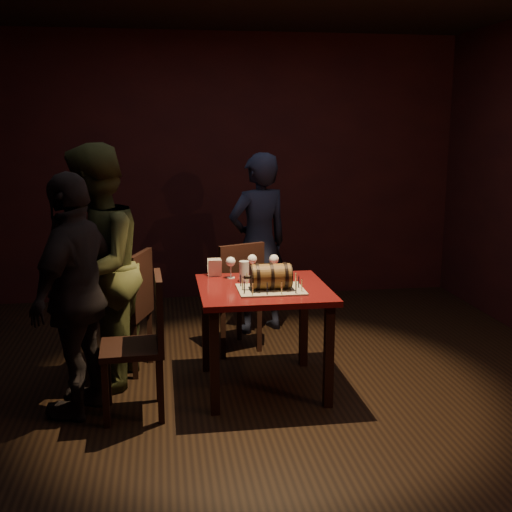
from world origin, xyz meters
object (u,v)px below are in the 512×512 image
wine_glass_right (274,260)px  person_left_rear (95,269)px  pub_table (263,302)px  barrel_cake (271,276)px  chair_left_front (144,337)px  person_left_front (77,295)px  pint_of_ale (244,272)px  wine_glass_mid (252,260)px  person_back (259,244)px  chair_back (236,291)px  wine_glass_left (231,263)px  chair_left_rear (130,305)px

wine_glass_right → person_left_rear: (-1.30, -0.13, 0.00)m
pub_table → person_left_rear: person_left_rear is taller
barrel_cake → chair_left_front: barrel_cake is taller
person_left_front → pint_of_ale: bearing=132.6°
wine_glass_right → person_left_front: 1.48m
wine_glass_mid → person_left_front: (-1.21, -0.56, -0.07)m
person_back → person_left_front: 2.07m
chair_back → person_left_front: 1.52m
barrel_cake → person_left_rear: 1.23m
chair_left_front → person_left_rear: size_ratio=0.53×
wine_glass_mid → person_left_rear: person_left_rear is taller
wine_glass_right → person_left_rear: bearing=-174.2°
barrel_cake → wine_glass_right: barrel_cake is taller
barrel_cake → chair_back: barrel_cake is taller
wine_glass_mid → chair_back: size_ratio=0.17×
barrel_cake → wine_glass_mid: barrel_cake is taller
person_left_front → pub_table: bearing=123.5°
barrel_cake → wine_glass_mid: bearing=97.8°
wine_glass_right → person_left_front: person_left_front is taller
person_left_rear → person_left_front: 0.41m
wine_glass_left → wine_glass_right: 0.33m
chair_back → chair_left_front: size_ratio=1.00×
person_back → person_left_front: person_back is taller
pint_of_ale → barrel_cake: bearing=-62.1°
pint_of_ale → chair_left_rear: bearing=159.3°
wine_glass_right → person_back: bearing=88.0°
person_left_front → barrel_cake: bearing=118.6°
pub_table → wine_glass_mid: (-0.03, 0.35, 0.23)m
pub_table → chair_left_rear: chair_left_rear is taller
wine_glass_left → pint_of_ale: bearing=-53.4°
chair_left_rear → wine_glass_mid: bearing=-8.5°
wine_glass_left → chair_left_front: size_ratio=0.17×
wine_glass_right → person_left_front: bearing=-159.0°
wine_glass_mid → wine_glass_right: 0.16m
wine_glass_mid → wine_glass_right: same height
person_left_front → chair_left_rear: bearing=-178.9°
barrel_cake → chair_left_front: bearing=-167.6°
barrel_cake → chair_back: 0.94m
wine_glass_left → pint_of_ale: size_ratio=1.07×
person_left_rear → wine_glass_right: bearing=107.0°
pub_table → wine_glass_right: wine_glass_right is taller
wine_glass_left → person_left_front: bearing=-154.8°
wine_glass_left → person_left_rear: size_ratio=0.09×
wine_glass_right → chair_left_front: (-0.96, -0.62, -0.35)m
person_left_rear → chair_back: bearing=129.6°
wine_glass_right → person_left_rear: 1.30m
chair_left_rear → chair_left_front: bearing=-81.0°
wine_glass_right → person_back: 0.98m
wine_glass_mid → chair_left_rear: chair_left_rear is taller
pub_table → wine_glass_mid: wine_glass_mid is taller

